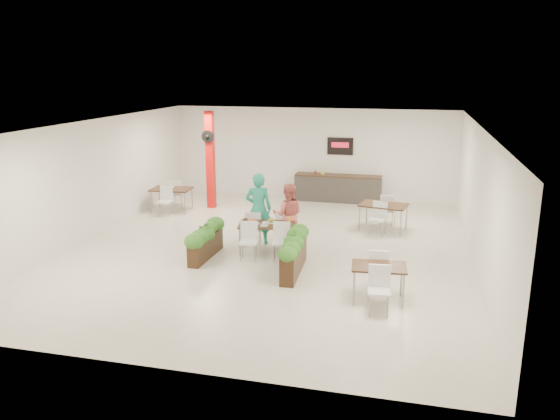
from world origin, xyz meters
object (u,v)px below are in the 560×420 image
object	(u,v)px
diner_man	(258,209)
diner_woman	(288,215)
main_table	(266,228)
service_counter	(338,188)
planter_left	(205,239)
side_table_a	(171,192)
side_table_c	(379,272)
planter_right	(294,251)
red_column	(210,159)
side_table_b	(384,208)

from	to	relation	value
diner_man	diner_woman	xyz separation A→B (m)	(0.80, 0.00, -0.12)
diner_woman	main_table	bearing A→B (deg)	47.79
service_counter	planter_left	bearing A→B (deg)	-109.49
planter_left	service_counter	bearing A→B (deg)	70.51
service_counter	side_table_a	bearing A→B (deg)	-152.90
diner_woman	side_table_c	world-z (taller)	diner_woman
planter_left	planter_right	bearing A→B (deg)	-11.44
red_column	diner_man	world-z (taller)	red_column
red_column	diner_man	xyz separation A→B (m)	(2.61, -3.38, -0.69)
red_column	diner_man	size ratio (longest dim) A/B	1.68
main_table	planter_left	xyz separation A→B (m)	(-1.35, -0.74, -0.15)
red_column	main_table	distance (m)	5.13
service_counter	diner_woman	xyz separation A→B (m)	(-0.59, -5.24, 0.34)
diner_woman	side_table_b	world-z (taller)	diner_woman
main_table	diner_woman	size ratio (longest dim) A/B	1.09
red_column	diner_woman	world-z (taller)	red_column
diner_man	planter_right	xyz separation A→B (m)	(1.36, -1.86, -0.45)
diner_woman	side_table_b	size ratio (longest dim) A/B	1.00
red_column	side_table_a	distance (m)	1.67
service_counter	diner_man	distance (m)	5.44
red_column	planter_right	size ratio (longest dim) A/B	1.61
planter_right	diner_man	bearing A→B (deg)	126.15
side_table_c	side_table_a	bearing A→B (deg)	136.09
diner_man	side_table_b	size ratio (longest dim) A/B	1.14
red_column	main_table	world-z (taller)	red_column
side_table_a	side_table_b	size ratio (longest dim) A/B	0.99
red_column	side_table_c	size ratio (longest dim) A/B	1.94
diner_man	diner_woman	distance (m)	0.81
planter_left	diner_woman	bearing A→B (deg)	38.41
service_counter	planter_right	size ratio (longest dim) A/B	1.51
planter_right	side_table_b	distance (m)	4.35
red_column	planter_left	size ratio (longest dim) A/B	1.84
planter_left	planter_right	xyz separation A→B (m)	(2.32, -0.47, 0.01)
main_table	side_table_c	bearing A→B (deg)	-38.77
main_table	side_table_a	world-z (taller)	same
planter_left	side_table_a	xyz separation A→B (m)	(-2.75, 4.03, 0.15)
side_table_c	planter_left	bearing A→B (deg)	154.10
service_counter	main_table	distance (m)	5.99
main_table	diner_man	size ratio (longest dim) A/B	0.95
main_table	red_column	bearing A→B (deg)	126.61
diner_man	side_table_a	size ratio (longest dim) A/B	1.16
red_column	diner_man	bearing A→B (deg)	-52.35
diner_man	side_table_b	xyz separation A→B (m)	(3.14, 2.10, -0.32)
side_table_a	side_table_b	distance (m)	6.87
diner_man	planter_right	distance (m)	2.35
red_column	side_table_b	world-z (taller)	red_column
service_counter	planter_left	distance (m)	7.04
side_table_a	service_counter	bearing A→B (deg)	22.96
service_counter	planter_left	size ratio (longest dim) A/B	1.72
service_counter	red_column	bearing A→B (deg)	-155.00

